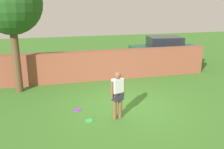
{
  "coord_description": "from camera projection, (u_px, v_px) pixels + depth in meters",
  "views": [
    {
      "loc": [
        -2.63,
        -8.36,
        3.81
      ],
      "look_at": [
        -0.28,
        0.9,
        1.0
      ],
      "focal_mm": 40.01,
      "sensor_mm": 36.0,
      "label": 1
    }
  ],
  "objects": [
    {
      "name": "brick_wall",
      "position": [
        75.0,
        67.0,
        12.18
      ],
      "size": [
        13.79,
        0.5,
        1.47
      ],
      "primitive_type": "cube",
      "color": "brown",
      "rests_on": "ground"
    },
    {
      "name": "car",
      "position": [
        164.0,
        50.0,
        15.61
      ],
      "size": [
        4.36,
        2.28,
        1.72
      ],
      "rotation": [
        0.0,
        0.0,
        3.03
      ],
      "color": "#0C4C2D",
      "rests_on": "ground"
    },
    {
      "name": "ground_plane",
      "position": [
        125.0,
        106.0,
        9.47
      ],
      "size": [
        40.0,
        40.0,
        0.0
      ],
      "primitive_type": "plane",
      "color": "#3D7528"
    },
    {
      "name": "tree",
      "position": [
        10.0,
        4.0,
        9.94
      ],
      "size": [
        2.54,
        2.54,
        5.02
      ],
      "color": "brown",
      "rests_on": "ground"
    },
    {
      "name": "person",
      "position": [
        118.0,
        93.0,
        8.21
      ],
      "size": [
        0.51,
        0.33,
        1.62
      ],
      "rotation": [
        0.0,
        0.0,
        -2.79
      ],
      "color": "brown",
      "rests_on": "ground"
    },
    {
      "name": "frisbee_purple",
      "position": [
        77.0,
        110.0,
        9.09
      ],
      "size": [
        0.27,
        0.27,
        0.02
      ],
      "primitive_type": "cylinder",
      "color": "purple",
      "rests_on": "ground"
    },
    {
      "name": "frisbee_green",
      "position": [
        89.0,
        120.0,
        8.27
      ],
      "size": [
        0.27,
        0.27,
        0.02
      ],
      "primitive_type": "cylinder",
      "color": "green",
      "rests_on": "ground"
    }
  ]
}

